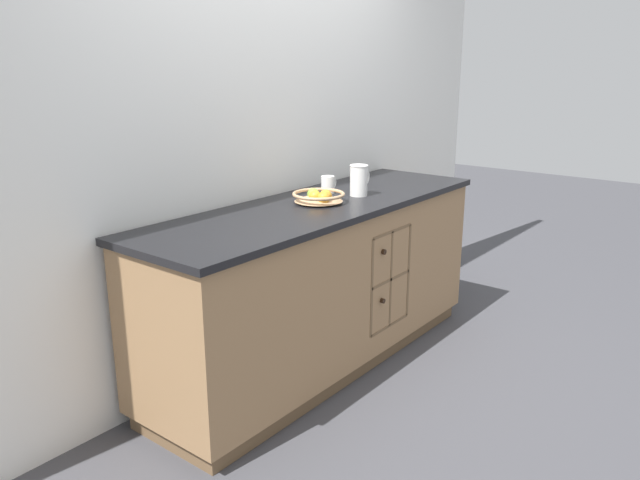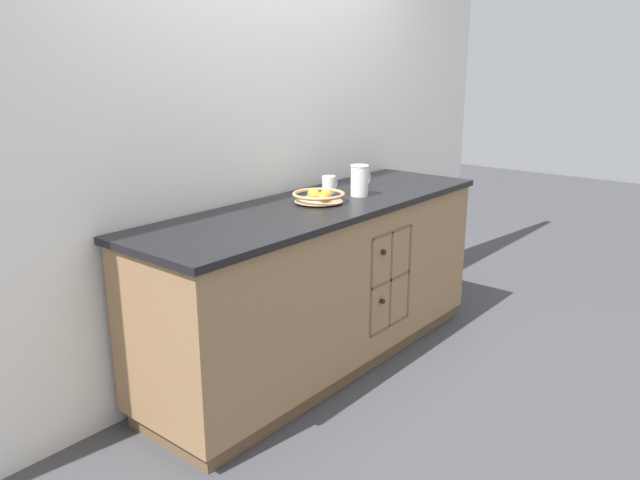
% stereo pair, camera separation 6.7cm
% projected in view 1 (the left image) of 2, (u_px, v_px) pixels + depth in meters
% --- Properties ---
extents(ground_plane, '(14.00, 14.00, 0.00)m').
position_uv_depth(ground_plane, '(320.00, 362.00, 3.58)').
color(ground_plane, '#424247').
extents(back_wall, '(4.63, 0.06, 2.55)m').
position_uv_depth(back_wall, '(266.00, 134.00, 3.46)').
color(back_wall, white).
rests_on(back_wall, ground_plane).
extents(kitchen_island, '(2.27, 0.67, 0.94)m').
position_uv_depth(kitchen_island, '(320.00, 284.00, 3.45)').
color(kitchen_island, brown).
rests_on(kitchen_island, ground_plane).
extents(fruit_bowl, '(0.28, 0.28, 0.07)m').
position_uv_depth(fruit_bowl, '(319.00, 196.00, 3.31)').
color(fruit_bowl, tan).
rests_on(fruit_bowl, kitchen_island).
extents(white_pitcher, '(0.16, 0.10, 0.17)m').
position_uv_depth(white_pitcher, '(359.00, 179.00, 3.48)').
color(white_pitcher, white).
rests_on(white_pitcher, kitchen_island).
extents(ceramic_mug, '(0.12, 0.08, 0.10)m').
position_uv_depth(ceramic_mug, '(328.00, 184.00, 3.57)').
color(ceramic_mug, white).
rests_on(ceramic_mug, kitchen_island).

